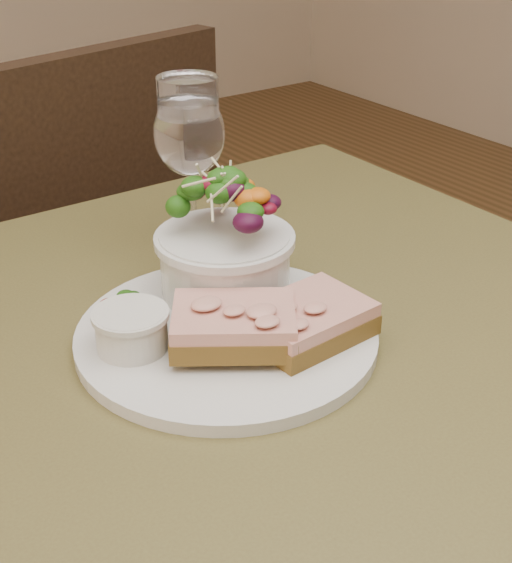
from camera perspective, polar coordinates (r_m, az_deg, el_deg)
cafe_table at (r=0.77m, az=0.59°, el=-10.96°), size 0.80×0.80×0.75m
chair_far at (r=1.54m, az=-13.08°, el=-5.54°), size 0.50×0.50×0.90m
dinner_plate at (r=0.71m, az=-2.15°, el=-3.90°), size 0.27×0.27×0.01m
sandwich_front at (r=0.69m, az=3.77°, el=-2.85°), size 0.11×0.09×0.03m
sandwich_back at (r=0.67m, az=-1.63°, el=-3.19°), size 0.13×0.12×0.03m
ramekin at (r=0.68m, az=-9.05°, el=-3.36°), size 0.06×0.06×0.04m
salad_bowl at (r=0.74m, az=-2.30°, el=3.33°), size 0.12×0.12×0.13m
garnish at (r=0.74m, az=-10.17°, el=-1.83°), size 0.05×0.04×0.02m
wine_glass at (r=0.84m, az=-4.86°, el=10.29°), size 0.08×0.08×0.18m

